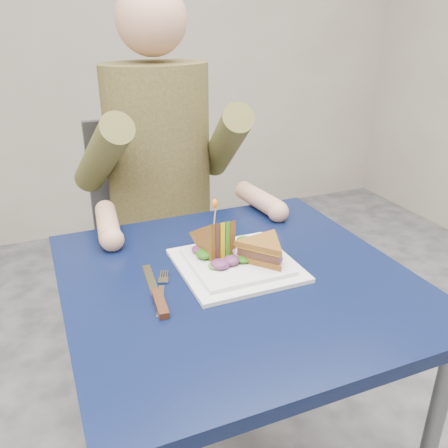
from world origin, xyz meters
name	(u,v)px	position (x,y,z in m)	size (l,w,h in m)	color
table	(237,306)	(0.00, 0.00, 0.65)	(0.75, 0.75, 0.73)	black
chair	(157,228)	(0.00, 0.73, 0.54)	(0.42, 0.40, 0.93)	#47474C
diner	(159,135)	(0.00, 0.61, 0.91)	(0.54, 0.59, 0.74)	#4E4623
plate	(236,264)	(0.01, 0.04, 0.74)	(0.26, 0.26, 0.02)	white
sandwich_flat	(263,250)	(0.07, 0.01, 0.78)	(0.19, 0.19, 0.05)	brown
sandwich_upright	(215,241)	(-0.02, 0.08, 0.78)	(0.08, 0.14, 0.14)	brown
fork	(162,293)	(-0.18, -0.01, 0.73)	(0.07, 0.17, 0.01)	silver
knife	(158,298)	(-0.19, -0.03, 0.74)	(0.04, 0.22, 0.02)	silver
toothpick	(215,215)	(-0.02, 0.08, 0.85)	(0.00, 0.00, 0.06)	tan
toothpick_frill	(215,204)	(-0.02, 0.08, 0.88)	(0.01, 0.01, 0.02)	orange
lettuce_spill	(237,253)	(0.02, 0.05, 0.76)	(0.15, 0.13, 0.02)	#337A14
onion_ring	(242,251)	(0.03, 0.04, 0.77)	(0.04, 0.04, 0.01)	#9E4C7A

